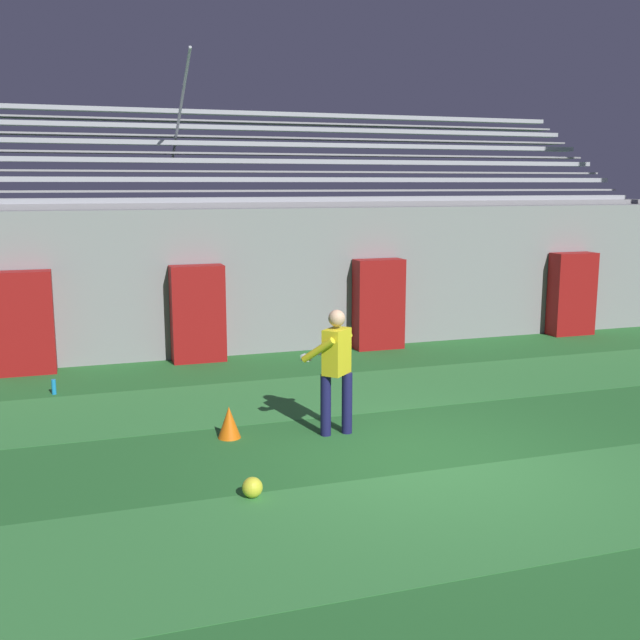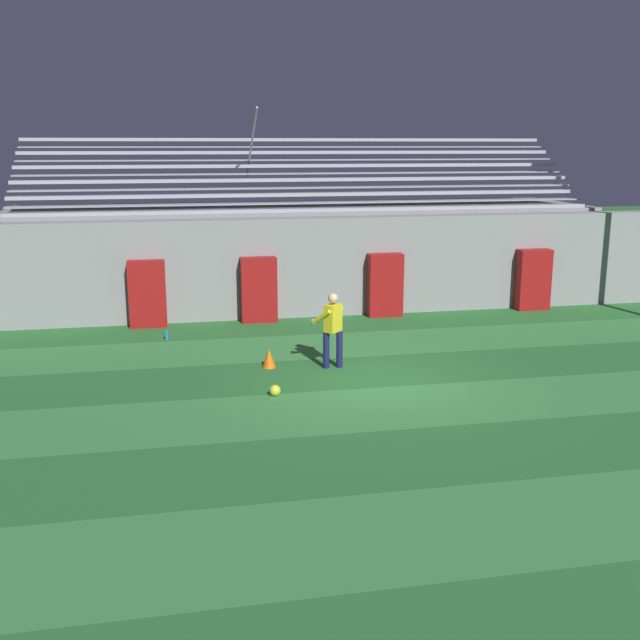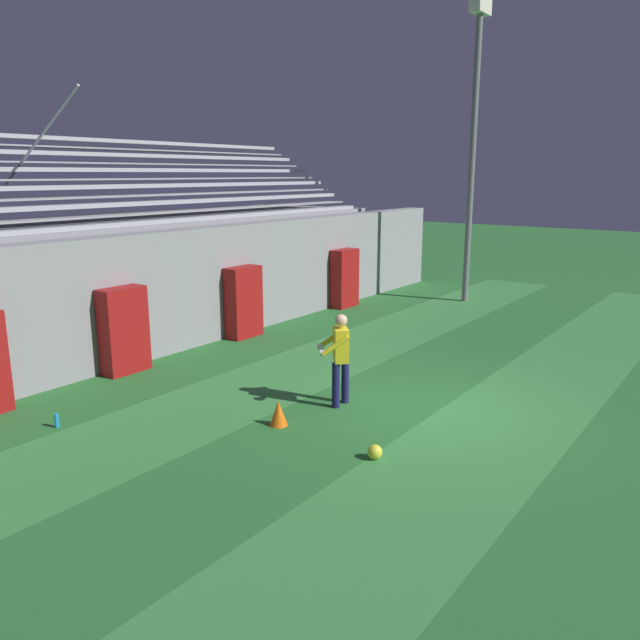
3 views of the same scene
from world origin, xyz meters
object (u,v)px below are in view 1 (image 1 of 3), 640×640
soccer_ball (252,487)px  traffic_cone (229,422)px  padding_pillar_gate_left (198,314)px  goalkeeper (335,364)px  water_bottle (54,387)px  padding_pillar_far_right (572,294)px  padding_pillar_far_left (24,323)px  padding_pillar_gate_right (379,304)px

soccer_ball → traffic_cone: bearing=85.9°
padding_pillar_gate_left → soccer_ball: size_ratio=8.16×
padding_pillar_gate_left → goalkeeper: padding_pillar_gate_left is taller
goalkeeper → water_bottle: size_ratio=6.96×
padding_pillar_far_right → padding_pillar_far_left: bearing=180.0°
soccer_ball → water_bottle: (-2.09, 4.81, 0.01)m
padding_pillar_gate_right → padding_pillar_far_right: size_ratio=1.00×
soccer_ball → padding_pillar_far_right: bearing=36.4°
padding_pillar_far_right → traffic_cone: bearing=-152.5°
padding_pillar_far_right → water_bottle: padding_pillar_far_right is taller
padding_pillar_gate_left → padding_pillar_gate_right: 3.61m
padding_pillar_gate_left → traffic_cone: 4.48m
padding_pillar_gate_right → padding_pillar_far_right: 4.55m
goalkeeper → water_bottle: (-3.59, 3.15, -0.83)m
padding_pillar_gate_left → goalkeeper: (1.06, -4.69, 0.06)m
padding_pillar_gate_left → goalkeeper: 4.81m
padding_pillar_gate_right → padding_pillar_far_left: size_ratio=1.00×
padding_pillar_gate_right → soccer_ball: 7.57m
goalkeeper → water_bottle: bearing=138.7°
padding_pillar_gate_right → padding_pillar_gate_left: bearing=180.0°
goalkeeper → padding_pillar_far_right: bearing=33.5°
goalkeeper → water_bottle: goalkeeper is taller
goalkeeper → traffic_cone: (-1.36, 0.28, -0.74)m
padding_pillar_far_left → water_bottle: padding_pillar_far_left is taller
padding_pillar_far_right → goalkeeper: size_ratio=1.07×
padding_pillar_far_left → goalkeeper: (4.06, -4.69, 0.06)m
padding_pillar_gate_left → padding_pillar_far_left: same height
padding_pillar_far_left → padding_pillar_gate_left: bearing=0.0°
padding_pillar_far_right → soccer_ball: size_ratio=8.16×
goalkeeper → padding_pillar_far_left: bearing=130.9°
padding_pillar_far_left → traffic_cone: bearing=-58.6°
goalkeeper → padding_pillar_gate_right: bearing=61.5°
padding_pillar_far_right → goalkeeper: (-7.10, -4.69, 0.06)m
padding_pillar_gate_left → padding_pillar_far_right: size_ratio=1.00×
soccer_ball → goalkeeper: bearing=47.8°
water_bottle → goalkeeper: bearing=-41.3°
soccer_ball → traffic_cone: (0.14, 1.94, 0.10)m
goalkeeper → soccer_ball: 2.39m
padding_pillar_gate_right → goalkeeper: bearing=-118.5°
padding_pillar_gate_right → goalkeeper: size_ratio=1.07×
padding_pillar_far_left → traffic_cone: 5.22m
padding_pillar_gate_right → padding_pillar_far_right: bearing=0.0°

